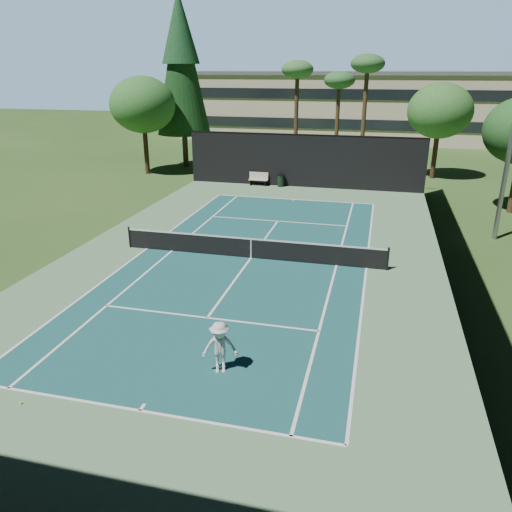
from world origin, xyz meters
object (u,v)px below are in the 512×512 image
Objects in this scene: tennis_net at (251,247)px; park_bench at (258,178)px; player at (220,347)px; tennis_ball_b at (248,246)px; trash_bin at (281,181)px; tennis_ball_d at (215,239)px; tennis_ball_a at (21,403)px; tennis_ball_c at (280,243)px.

tennis_net is 8.60× the size of park_bench.
tennis_net is 16.12m from park_bench.
player is at bearing -80.91° from tennis_net.
tennis_ball_b is 0.07× the size of trash_bin.
player is at bearing -82.76° from trash_bin.
tennis_ball_d is at bearing 91.60° from player.
tennis_ball_b is 0.88× the size of tennis_ball_d.
park_bench reaches higher than trash_bin.
tennis_ball_b is at bearing -78.45° from park_bench.
tennis_ball_d is 0.05× the size of park_bench.
trash_bin is (0.88, 13.45, 0.44)m from tennis_ball_d.
tennis_ball_b is 14.12m from trash_bin.
tennis_ball_b is at bearing 83.23° from player.
player is 23.50× the size of tennis_ball_d.
tennis_ball_b is 14.40m from park_bench.
tennis_ball_a is 14.30m from tennis_ball_b.
tennis_ball_a is at bearing -105.97° from tennis_ball_c.
player reaches higher than tennis_ball_d.
trash_bin is (-2.65, 13.26, 0.45)m from tennis_ball_c.
tennis_ball_d is 13.52m from park_bench.
tennis_ball_d is (-3.53, -0.20, 0.01)m from tennis_ball_c.
tennis_net is at bearing 81.60° from player.
tennis_net reaches higher than tennis_ball_a.
tennis_ball_d is at bearing -86.13° from park_bench.
tennis_ball_a is at bearing -167.01° from player.
player is at bearing -87.31° from tennis_ball_c.
tennis_ball_b is 1.76m from tennis_ball_c.
tennis_net reaches higher than tennis_ball_b.
tennis_ball_c is at bearing -71.52° from park_bench.
park_bench is 1.59× the size of trash_bin.
park_bench is at bearing 102.44° from tennis_net.
tennis_ball_d is (-4.09, 11.83, -0.80)m from player.
tennis_net reaches higher than tennis_ball_d.
player is at bearing -78.81° from park_bench.
park_bench is (-3.47, 15.74, -0.01)m from tennis_net.
player is (1.53, -9.56, 0.28)m from tennis_net.
tennis_ball_d is 0.07× the size of trash_bin.
tennis_ball_d is at bearing 138.52° from tennis_net.
player is 26.74× the size of tennis_ball_b.
tennis_ball_c is 0.82× the size of tennis_ball_d.
tennis_ball_d is (0.73, 14.66, -0.00)m from tennis_ball_a.
tennis_net is 167.32× the size of tennis_ball_a.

